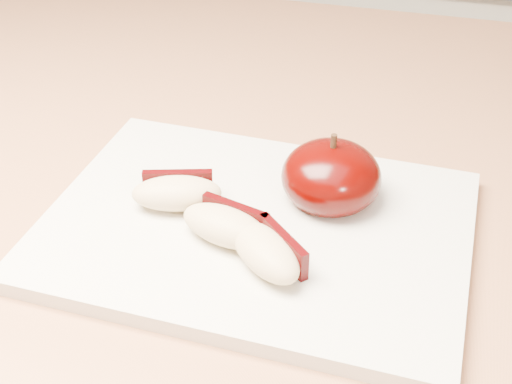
# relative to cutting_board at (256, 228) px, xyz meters

# --- Properties ---
(back_cabinet) EXTENTS (2.40, 0.62, 0.94)m
(back_cabinet) POSITION_rel_cutting_board_xyz_m (-0.10, 0.83, -0.44)
(back_cabinet) COLOR silver
(back_cabinet) RESTS_ON ground
(cutting_board) EXTENTS (0.30, 0.22, 0.01)m
(cutting_board) POSITION_rel_cutting_board_xyz_m (0.00, 0.00, 0.00)
(cutting_board) COLOR beige
(cutting_board) RESTS_ON island_counter
(apple_half) EXTENTS (0.09, 0.09, 0.06)m
(apple_half) POSITION_rel_cutting_board_xyz_m (0.04, 0.04, 0.02)
(apple_half) COLOR #2E0100
(apple_half) RESTS_ON cutting_board
(apple_wedge_a) EXTENTS (0.07, 0.05, 0.02)m
(apple_wedge_a) POSITION_rel_cutting_board_xyz_m (-0.06, 0.00, 0.02)
(apple_wedge_a) COLOR #D1B484
(apple_wedge_a) RESTS_ON cutting_board
(apple_wedge_b) EXTENTS (0.07, 0.05, 0.02)m
(apple_wedge_b) POSITION_rel_cutting_board_xyz_m (-0.01, -0.02, 0.02)
(apple_wedge_b) COLOR #D1B484
(apple_wedge_b) RESTS_ON cutting_board
(apple_wedge_c) EXTENTS (0.07, 0.07, 0.02)m
(apple_wedge_c) POSITION_rel_cutting_board_xyz_m (0.02, -0.04, 0.02)
(apple_wedge_c) COLOR #D1B484
(apple_wedge_c) RESTS_ON cutting_board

